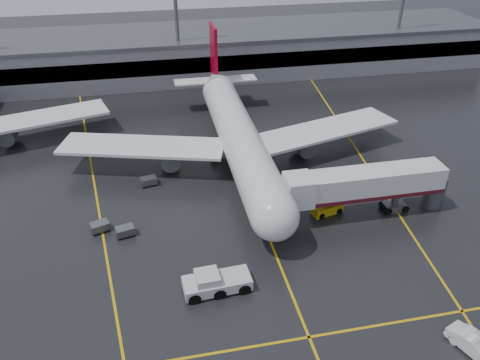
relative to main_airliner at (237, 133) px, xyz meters
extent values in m
plane|color=black|center=(0.00, -9.70, -4.21)|extent=(220.00, 220.00, 0.00)
cube|color=gold|center=(0.00, -9.70, -4.20)|extent=(0.25, 90.00, 0.02)
cube|color=gold|center=(0.00, -31.70, -4.20)|extent=(60.00, 0.25, 0.02)
cube|color=gold|center=(-20.00, 0.30, -4.20)|extent=(9.99, 69.35, 0.02)
cube|color=gold|center=(18.00, 0.30, -4.20)|extent=(7.57, 69.64, 0.02)
cube|color=gray|center=(0.00, 38.30, -0.21)|extent=(120.00, 18.00, 8.00)
cube|color=black|center=(0.00, 29.50, 0.29)|extent=(120.00, 0.40, 3.00)
cube|color=#595B60|center=(0.00, 38.30, 4.09)|extent=(122.00, 19.00, 0.60)
cylinder|color=#595B60|center=(-5.00, 32.30, 8.29)|extent=(0.70, 0.70, 25.00)
cylinder|color=#595B60|center=(40.00, 32.30, 8.29)|extent=(0.70, 0.70, 25.00)
cylinder|color=silver|center=(0.00, -1.70, -0.01)|extent=(5.20, 36.00, 5.20)
sphere|color=silver|center=(0.00, -19.70, -0.01)|extent=(5.20, 5.20, 5.20)
cone|color=silver|center=(0.00, 19.30, 0.59)|extent=(4.94, 8.00, 4.94)
cube|color=maroon|center=(0.00, 20.30, 5.49)|extent=(0.50, 5.50, 8.50)
cube|color=silver|center=(0.00, 19.30, 0.79)|extent=(14.00, 3.00, 0.25)
cube|color=silver|center=(-13.00, 0.30, -0.81)|extent=(22.80, 11.83, 0.40)
cube|color=silver|center=(13.00, 0.30, -0.81)|extent=(22.80, 11.83, 0.40)
cylinder|color=#595B60|center=(-9.50, -0.70, -2.21)|extent=(2.60, 4.50, 2.60)
cylinder|color=#595B60|center=(9.50, -0.70, -2.21)|extent=(2.60, 4.50, 2.60)
cylinder|color=#595B60|center=(0.00, -16.70, -3.21)|extent=(0.56, 0.56, 2.00)
cylinder|color=#595B60|center=(-3.20, 1.30, -3.21)|extent=(0.56, 0.56, 2.00)
cylinder|color=#595B60|center=(3.20, 1.30, -3.21)|extent=(0.56, 0.56, 2.00)
cylinder|color=black|center=(0.00, -16.70, -3.76)|extent=(0.40, 1.10, 1.10)
cylinder|color=black|center=(-3.20, 1.30, -3.66)|extent=(1.00, 1.40, 1.40)
cylinder|color=black|center=(3.20, 1.30, -3.66)|extent=(1.00, 1.40, 1.40)
cube|color=silver|center=(-29.00, 12.30, -0.81)|extent=(22.80, 11.83, 0.40)
cylinder|color=#595B60|center=(-32.50, 11.30, -2.21)|extent=(2.60, 4.50, 2.60)
cube|color=silver|center=(12.00, -15.70, 0.19)|extent=(18.00, 3.20, 3.00)
cube|color=#49101A|center=(12.00, -15.70, -1.11)|extent=(18.00, 3.30, 0.50)
cube|color=silver|center=(3.80, -15.70, 0.19)|extent=(3.00, 3.40, 3.30)
cylinder|color=#595B60|center=(16.00, -15.70, -2.71)|extent=(0.80, 0.80, 3.00)
cube|color=#595B60|center=(16.00, -15.70, -3.76)|extent=(2.60, 1.60, 0.90)
cylinder|color=#595B60|center=(21.00, -15.70, -2.21)|extent=(2.40, 2.40, 4.00)
cylinder|color=black|center=(14.90, -15.70, -3.76)|extent=(0.90, 1.80, 0.90)
cylinder|color=black|center=(17.10, -15.70, -3.76)|extent=(0.90, 1.80, 0.90)
cube|color=#BCBCBE|center=(-6.84, -24.53, -3.38)|extent=(6.60, 2.98, 1.11)
cube|color=#BCBCBE|center=(-7.76, -24.59, -2.46)|extent=(2.35, 2.35, 0.92)
cube|color=black|center=(-7.76, -24.59, -2.46)|extent=(2.11, 2.11, 0.83)
cylinder|color=black|center=(-9.23, -24.68, -3.70)|extent=(1.37, 2.83, 1.20)
cylinder|color=black|center=(-6.84, -24.53, -3.70)|extent=(1.37, 2.83, 1.20)
cylinder|color=black|center=(-4.45, -24.38, -3.70)|extent=(1.37, 2.83, 1.20)
cube|color=gold|center=(7.96, -14.63, -3.64)|extent=(3.98, 2.40, 1.14)
cube|color=#595B60|center=(7.96, -14.63, -2.56)|extent=(3.70, 1.76, 1.30)
cylinder|color=black|center=(6.76, -14.93, -3.90)|extent=(1.12, 1.88, 0.72)
cylinder|color=black|center=(9.16, -14.33, -3.90)|extent=(1.12, 1.88, 0.72)
imported|color=white|center=(12.94, -35.93, -3.39)|extent=(3.44, 5.25, 1.63)
cube|color=#595B60|center=(-15.51, -14.30, -3.56)|extent=(2.25, 1.74, 0.90)
cylinder|color=black|center=(-16.17, -14.97, -4.03)|extent=(0.40, 0.20, 0.40)
cylinder|color=black|center=(-14.62, -14.60, -4.03)|extent=(0.40, 0.20, 0.40)
cylinder|color=black|center=(-16.41, -14.00, -4.03)|extent=(0.40, 0.20, 0.40)
cylinder|color=black|center=(-14.85, -13.62, -4.03)|extent=(0.40, 0.20, 0.40)
cube|color=#595B60|center=(-18.30, -12.91, -3.56)|extent=(2.32, 1.88, 0.90)
cylinder|color=black|center=(-18.89, -13.65, -4.03)|extent=(0.40, 0.20, 0.40)
cylinder|color=black|center=(-17.38, -13.12, -4.03)|extent=(0.40, 0.20, 0.40)
cylinder|color=black|center=(-19.22, -12.70, -4.03)|extent=(0.40, 0.20, 0.40)
cylinder|color=black|center=(-17.71, -12.18, -4.03)|extent=(0.40, 0.20, 0.40)
cube|color=#595B60|center=(-12.58, -4.19, -3.56)|extent=(2.21, 1.66, 0.90)
cylinder|color=black|center=(-13.27, -4.84, -4.03)|extent=(0.40, 0.20, 0.40)
cylinder|color=black|center=(-11.70, -4.53, -4.03)|extent=(0.40, 0.20, 0.40)
cylinder|color=black|center=(-13.46, -3.86, -4.03)|extent=(0.40, 0.20, 0.40)
cylinder|color=black|center=(-11.89, -3.55, -4.03)|extent=(0.40, 0.20, 0.40)
camera|label=1|loc=(-11.21, -57.02, 28.53)|focal=35.06mm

